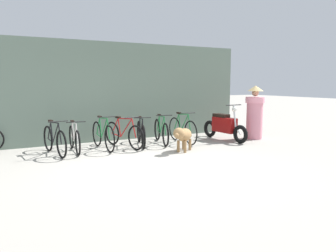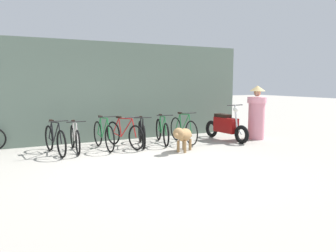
{
  "view_description": "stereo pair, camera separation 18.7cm",
  "coord_description": "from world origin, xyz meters",
  "px_view_note": "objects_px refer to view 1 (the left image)",
  "views": [
    {
      "loc": [
        -2.97,
        -6.07,
        1.74
      ],
      "look_at": [
        0.85,
        1.15,
        0.65
      ],
      "focal_mm": 35.0,
      "sensor_mm": 36.0,
      "label": 1
    },
    {
      "loc": [
        -2.8,
        -6.15,
        1.74
      ],
      "look_at": [
        0.85,
        1.15,
        0.65
      ],
      "focal_mm": 35.0,
      "sensor_mm": 36.0,
      "label": 2
    }
  ],
  "objects_px": {
    "bicycle_2": "(103,135)",
    "bicycle_5": "(161,131)",
    "bicycle_0": "(54,140)",
    "person_in_robes": "(255,112)",
    "bicycle_4": "(141,133)",
    "motorcycle": "(224,126)",
    "bicycle_6": "(182,130)",
    "stray_dog": "(183,135)",
    "bicycle_1": "(74,139)",
    "bicycle_3": "(124,134)"
  },
  "relations": [
    {
      "from": "bicycle_4",
      "to": "bicycle_5",
      "type": "bearing_deg",
      "value": 110.61
    },
    {
      "from": "person_in_robes",
      "to": "stray_dog",
      "type": "bearing_deg",
      "value": 27.19
    },
    {
      "from": "bicycle_0",
      "to": "bicycle_1",
      "type": "xyz_separation_m",
      "value": [
        0.49,
        0.09,
        -0.02
      ]
    },
    {
      "from": "bicycle_1",
      "to": "bicycle_4",
      "type": "bearing_deg",
      "value": 92.93
    },
    {
      "from": "bicycle_0",
      "to": "bicycle_4",
      "type": "xyz_separation_m",
      "value": [
        2.31,
        0.09,
        -0.01
      ]
    },
    {
      "from": "bicycle_2",
      "to": "bicycle_6",
      "type": "relative_size",
      "value": 1.01
    },
    {
      "from": "bicycle_6",
      "to": "motorcycle",
      "type": "bearing_deg",
      "value": 80.52
    },
    {
      "from": "bicycle_2",
      "to": "bicycle_5",
      "type": "distance_m",
      "value": 1.73
    },
    {
      "from": "bicycle_5",
      "to": "person_in_robes",
      "type": "distance_m",
      "value": 3.02
    },
    {
      "from": "bicycle_4",
      "to": "bicycle_6",
      "type": "height_order",
      "value": "bicycle_6"
    },
    {
      "from": "bicycle_2",
      "to": "bicycle_4",
      "type": "height_order",
      "value": "bicycle_2"
    },
    {
      "from": "bicycle_4",
      "to": "stray_dog",
      "type": "xyz_separation_m",
      "value": [
        0.61,
        -1.25,
        0.08
      ]
    },
    {
      "from": "bicycle_1",
      "to": "stray_dog",
      "type": "relative_size",
      "value": 1.76
    },
    {
      "from": "bicycle_0",
      "to": "person_in_robes",
      "type": "xyz_separation_m",
      "value": [
        5.86,
        -0.52,
        0.48
      ]
    },
    {
      "from": "bicycle_1",
      "to": "bicycle_5",
      "type": "distance_m",
      "value": 2.46
    },
    {
      "from": "bicycle_6",
      "to": "person_in_robes",
      "type": "distance_m",
      "value": 2.4
    },
    {
      "from": "bicycle_1",
      "to": "bicycle_6",
      "type": "bearing_deg",
      "value": 90.55
    },
    {
      "from": "bicycle_5",
      "to": "stray_dog",
      "type": "distance_m",
      "value": 1.3
    },
    {
      "from": "motorcycle",
      "to": "stray_dog",
      "type": "height_order",
      "value": "motorcycle"
    },
    {
      "from": "bicycle_4",
      "to": "person_in_robes",
      "type": "distance_m",
      "value": 3.64
    },
    {
      "from": "bicycle_4",
      "to": "motorcycle",
      "type": "relative_size",
      "value": 0.84
    },
    {
      "from": "bicycle_5",
      "to": "person_in_robes",
      "type": "relative_size",
      "value": 1.01
    },
    {
      "from": "bicycle_3",
      "to": "bicycle_4",
      "type": "relative_size",
      "value": 1.05
    },
    {
      "from": "bicycle_2",
      "to": "bicycle_5",
      "type": "xyz_separation_m",
      "value": [
        1.73,
        0.05,
        -0.02
      ]
    },
    {
      "from": "bicycle_4",
      "to": "stray_dog",
      "type": "bearing_deg",
      "value": 42.18
    },
    {
      "from": "bicycle_2",
      "to": "motorcycle",
      "type": "height_order",
      "value": "motorcycle"
    },
    {
      "from": "bicycle_3",
      "to": "stray_dog",
      "type": "xyz_separation_m",
      "value": [
        1.13,
        -1.23,
        0.07
      ]
    },
    {
      "from": "bicycle_1",
      "to": "person_in_robes",
      "type": "xyz_separation_m",
      "value": [
        5.37,
        -0.61,
        0.5
      ]
    },
    {
      "from": "bicycle_3",
      "to": "bicycle_1",
      "type": "bearing_deg",
      "value": -106.75
    },
    {
      "from": "bicycle_2",
      "to": "bicycle_6",
      "type": "height_order",
      "value": "bicycle_6"
    },
    {
      "from": "bicycle_1",
      "to": "bicycle_5",
      "type": "relative_size",
      "value": 0.96
    },
    {
      "from": "motorcycle",
      "to": "bicycle_6",
      "type": "bearing_deg",
      "value": -105.47
    },
    {
      "from": "bicycle_0",
      "to": "bicycle_3",
      "type": "height_order",
      "value": "bicycle_0"
    },
    {
      "from": "bicycle_1",
      "to": "bicycle_6",
      "type": "xyz_separation_m",
      "value": [
        3.06,
        -0.13,
        0.04
      ]
    },
    {
      "from": "person_in_robes",
      "to": "bicycle_1",
      "type": "bearing_deg",
      "value": 8.35
    },
    {
      "from": "bicycle_1",
      "to": "bicycle_2",
      "type": "relative_size",
      "value": 0.96
    },
    {
      "from": "bicycle_2",
      "to": "person_in_robes",
      "type": "xyz_separation_m",
      "value": [
        4.64,
        -0.6,
        0.46
      ]
    },
    {
      "from": "motorcycle",
      "to": "person_in_robes",
      "type": "distance_m",
      "value": 1.08
    },
    {
      "from": "bicycle_6",
      "to": "person_in_robes",
      "type": "relative_size",
      "value": 1.0
    },
    {
      "from": "bicycle_0",
      "to": "bicycle_2",
      "type": "bearing_deg",
      "value": 84.94
    },
    {
      "from": "bicycle_5",
      "to": "stray_dog",
      "type": "relative_size",
      "value": 1.83
    },
    {
      "from": "bicycle_2",
      "to": "motorcycle",
      "type": "relative_size",
      "value": 0.88
    },
    {
      "from": "bicycle_4",
      "to": "motorcycle",
      "type": "height_order",
      "value": "motorcycle"
    },
    {
      "from": "bicycle_3",
      "to": "bicycle_5",
      "type": "bearing_deg",
      "value": 77.68
    },
    {
      "from": "bicycle_1",
      "to": "motorcycle",
      "type": "distance_m",
      "value": 4.41
    },
    {
      "from": "bicycle_4",
      "to": "bicycle_5",
      "type": "relative_size",
      "value": 0.96
    },
    {
      "from": "bicycle_4",
      "to": "stray_dog",
      "type": "distance_m",
      "value": 1.4
    },
    {
      "from": "bicycle_1",
      "to": "bicycle_4",
      "type": "height_order",
      "value": "bicycle_4"
    },
    {
      "from": "bicycle_1",
      "to": "bicycle_2",
      "type": "height_order",
      "value": "bicycle_2"
    },
    {
      "from": "bicycle_6",
      "to": "stray_dog",
      "type": "relative_size",
      "value": 1.82
    }
  ]
}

